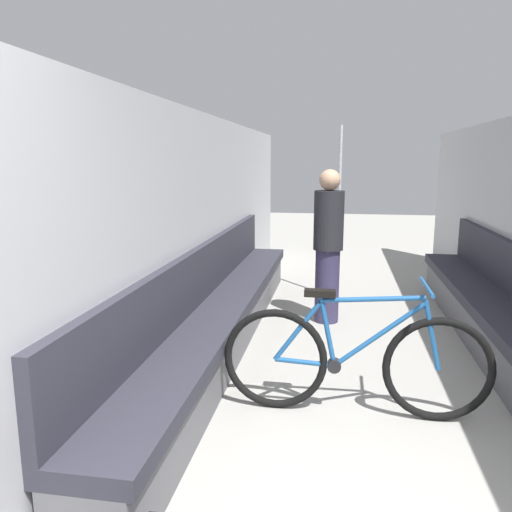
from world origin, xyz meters
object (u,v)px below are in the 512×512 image
object	(u,v)px
grab_pole_near	(339,217)
passenger_standing	(328,245)
bench_seat_row_left	(222,315)
bench_seat_row_right	(509,330)
bicycle	(354,361)

from	to	relation	value
grab_pole_near	passenger_standing	xyz separation A→B (m)	(-0.09, -0.91, -0.19)
bench_seat_row_left	bench_seat_row_right	size ratio (longest dim) A/B	1.00
bench_seat_row_left	grab_pole_near	size ratio (longest dim) A/B	2.48
bench_seat_row_right	grab_pole_near	size ratio (longest dim) A/B	2.48
bench_seat_row_left	bench_seat_row_right	world-z (taller)	same
bicycle	grab_pole_near	size ratio (longest dim) A/B	0.85
bench_seat_row_right	grab_pole_near	bearing A→B (deg)	127.74
bench_seat_row_left	grab_pole_near	world-z (taller)	grab_pole_near
bicycle	passenger_standing	bearing A→B (deg)	78.20
bicycle	passenger_standing	xyz separation A→B (m)	(-0.23, 1.92, 0.43)
bench_seat_row_left	grab_pole_near	bearing A→B (deg)	61.07
bench_seat_row_right	passenger_standing	distance (m)	1.80
bench_seat_row_right	grab_pole_near	xyz separation A→B (m)	(-1.39, 1.80, 0.69)
bicycle	grab_pole_near	distance (m)	2.90
bicycle	passenger_standing	distance (m)	1.98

